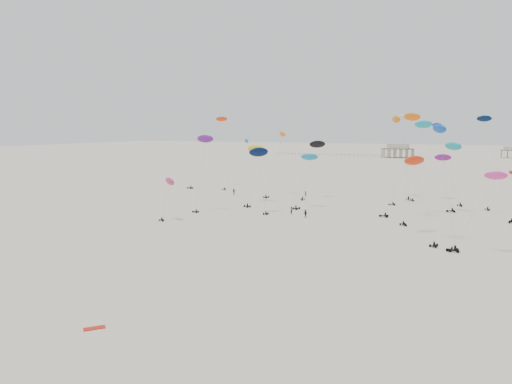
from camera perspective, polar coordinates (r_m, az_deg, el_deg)
The scene contains 30 objects.
ground_plane at distance 214.89m, azimuth 12.47°, elevation 1.63°, with size 900.00×900.00×0.00m, color beige.
pavilion_main at distance 363.70m, azimuth 15.91°, elevation 4.46°, with size 21.00×13.00×9.80m.
pavilion_small at distance 389.96m, azimuth 26.82°, elevation 4.02°, with size 9.00×7.00×8.00m.
pier_fence at distance 375.17m, azimuth 8.00°, elevation 4.23°, with size 80.20×0.20×1.50m.
rig_0 at distance 154.43m, azimuth 20.88°, elevation 2.84°, with size 9.36×16.87×19.00m.
rig_1 at distance 166.92m, azimuth -1.84°, elevation 4.26°, with size 9.07×5.25×17.54m.
rig_2 at distance 178.91m, azimuth -4.99°, elevation 6.10°, with size 7.63×17.65×27.31m.
rig_3 at distance 142.15m, azimuth 26.60°, elevation 0.71°, with size 8.31×8.31×11.35m.
rig_4 at distance 150.70m, azimuth 6.79°, elevation 4.57°, with size 5.18×12.87×17.90m.
rig_5 at distance 101.76m, azimuth 18.03°, elevation 1.78°, with size 8.85×15.80×18.63m.
rig_6 at distance 120.80m, azimuth 17.25°, elevation 6.14°, with size 5.13×17.45×25.98m.
rig_7 at distance 128.45m, azimuth 25.67°, elevation 3.52°, with size 9.79×13.77×25.74m.
rig_8 at distance 157.83m, azimuth 16.57°, elevation 6.57°, with size 6.99×12.25×25.31m.
rig_9 at distance 127.21m, azimuth -5.98°, elevation 4.95°, with size 4.71×7.70×19.16m.
rig_10 at distance 144.49m, azimuth 15.65°, elevation 6.52°, with size 3.92×10.87×24.29m.
rig_11 at distance 91.62m, azimuth 24.68°, elevation -0.28°, with size 8.70×4.79×14.12m.
rig_12 at distance 126.02m, azimuth 17.43°, elevation 4.58°, with size 10.16×13.64×23.91m.
rig_13 at distance 133.70m, azimuth 21.57°, elevation 3.35°, with size 5.18×6.13×17.47m.
rig_14 at distance 114.52m, azimuth -9.95°, elevation 0.60°, with size 4.72×5.67×9.84m.
rig_15 at distance 122.89m, azimuth 0.40°, elevation 3.90°, with size 6.68×7.13×16.11m.
rig_16 at distance 131.47m, azimuth 5.76°, elevation 2.59°, with size 4.88×9.63×14.49m.
rig_17 at distance 140.64m, azimuth -0.12°, elevation 4.14°, with size 7.01×14.39×18.16m.
rig_18 at distance 95.99m, azimuth 20.68°, elevation 2.72°, with size 7.09×13.73×22.43m.
rig_19 at distance 157.01m, azimuth 2.59°, elevation 4.95°, with size 4.10×17.04×22.10m.
rig_20 at distance 153.02m, azimuth 19.24°, elevation 4.87°, with size 7.49×10.29×22.76m.
spectator_0 at distance 121.02m, azimuth 4.07°, elevation -2.56°, with size 0.83×0.57×2.27m, color black.
spectator_1 at distance 117.04m, azimuth 5.66°, elevation -2.91°, with size 1.05×0.61×2.14m, color black.
spectator_2 at distance 156.63m, azimuth -2.55°, elevation -0.28°, with size 1.35×0.73×2.28m, color black.
spectator_3 at distance 152.71m, azimuth 5.69°, elevation -0.51°, with size 0.73×0.50×2.00m, color black.
grounded_kite_a at distance 56.49m, azimuth -17.99°, elevation -14.62°, with size 2.20×0.90×0.08m, color red.
Camera 1 is at (44.24, -9.25, 20.79)m, focal length 35.00 mm.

